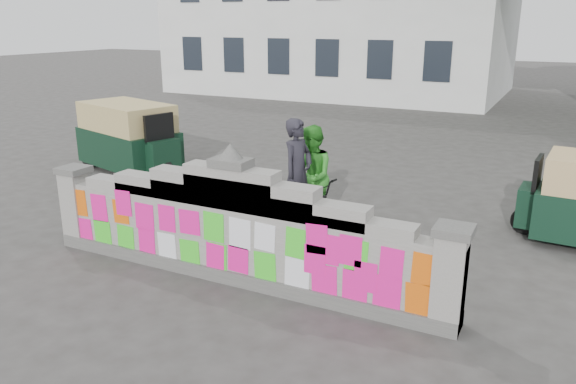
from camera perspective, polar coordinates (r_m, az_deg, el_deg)
name	(u,v)px	position (r m, az deg, el deg)	size (l,w,h in m)	color
ground	(234,279)	(8.27, -5.46, -8.80)	(100.00, 100.00, 0.00)	#383533
parapet_wall	(233,231)	(7.97, -5.64, -3.96)	(6.48, 0.44, 2.01)	#4C4C49
building	(344,11)	(30.32, 5.76, 17.81)	(16.00, 10.00, 8.90)	silver
cyclist_bike	(297,207)	(9.58, 0.96, -1.57)	(0.71, 2.04, 1.07)	black
cyclist_rider	(298,187)	(9.47, 0.97, 0.56)	(0.66, 0.43, 1.82)	#23212A
pedestrian	(311,177)	(10.03, 2.35, 1.57)	(0.89, 0.70, 1.84)	green
rickshaw_left	(130,137)	(14.30, -15.76, 5.44)	(3.12, 2.08, 1.67)	black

